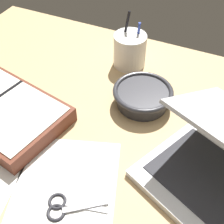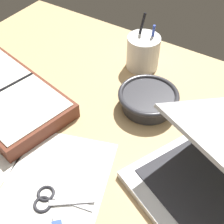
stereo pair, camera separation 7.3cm
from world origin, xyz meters
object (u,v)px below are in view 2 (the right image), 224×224
object	(u,v)px
pen_cup	(143,52)
scissors	(51,200)
laptop	(221,183)
planner	(4,96)
bowl	(148,99)

from	to	relation	value
pen_cup	scissors	size ratio (longest dim) A/B	1.30
laptop	planner	world-z (taller)	laptop
bowl	pen_cup	distance (cm)	18.52
bowl	pen_cup	size ratio (longest dim) A/B	0.99
bowl	pen_cup	bearing A→B (deg)	123.58
bowl	planner	distance (cm)	38.88
bowl	scissors	distance (cm)	35.88
laptop	bowl	distance (cm)	29.77
laptop	pen_cup	xyz separation A→B (cm)	(-35.10, 31.42, -0.03)
laptop	planner	xyz separation A→B (cm)	(-58.57, -3.39, -2.92)
laptop	planner	bearing A→B (deg)	-152.34
scissors	laptop	bearing A→B (deg)	8.88
pen_cup	scissors	bearing A→B (deg)	-82.62
planner	scissors	xyz separation A→B (cm)	(30.06, -16.12, -1.93)
laptop	bowl	size ratio (longest dim) A/B	2.51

